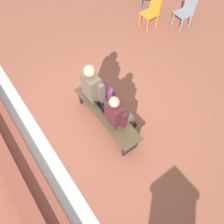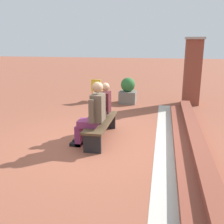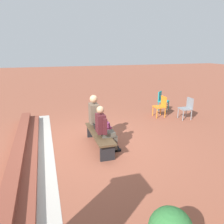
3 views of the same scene
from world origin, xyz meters
The scene contains 9 objects.
ground_plane centered at (0.00, 0.00, 0.00)m, with size 60.00×60.00×0.00m, color brown.
concrete_strip centered at (-0.26, 1.37, 0.00)m, with size 7.20×0.40×0.01m, color #B7B2A8.
brick_steps centered at (-0.26, 1.92, 0.12)m, with size 6.40×0.60×0.30m.
bench centered at (-0.26, -0.08, 0.35)m, with size 1.80×0.44×0.45m.
person_student centered at (-0.58, -0.14, 0.69)m, with size 0.50×0.64×1.28m.
person_adult centered at (0.17, -0.15, 0.75)m, with size 0.58×0.74×1.41m.
laptop centered at (-0.15, -0.07, 0.50)m, with size 0.32×0.29×0.21m.
plastic_chair_near_bench_right centered at (1.24, -4.00, 0.48)m, with size 0.44×0.44×0.84m.
plastic_chair_far_right centered at (1.81, -3.18, 0.48)m, with size 0.43×0.43×0.84m.
Camera 1 is at (-2.30, 1.27, 4.18)m, focal length 35.00 mm.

